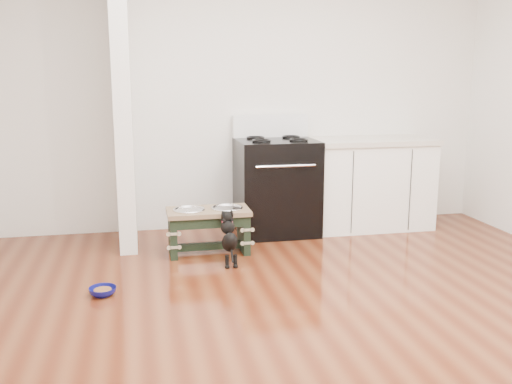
% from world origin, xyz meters
% --- Properties ---
extents(ground, '(5.00, 5.00, 0.00)m').
position_xyz_m(ground, '(0.00, 0.00, 0.00)').
color(ground, '#4C1D0D').
rests_on(ground, ground).
extents(room_shell, '(5.00, 5.00, 5.00)m').
position_xyz_m(room_shell, '(0.00, 0.00, 1.62)').
color(room_shell, silver).
rests_on(room_shell, ground).
extents(partition_wall, '(0.15, 0.80, 2.70)m').
position_xyz_m(partition_wall, '(-1.18, 2.10, 1.35)').
color(partition_wall, silver).
rests_on(partition_wall, ground).
extents(oven_range, '(0.76, 0.69, 1.14)m').
position_xyz_m(oven_range, '(0.25, 2.16, 0.48)').
color(oven_range, black).
rests_on(oven_range, ground).
extents(cabinet_run, '(1.24, 0.64, 0.91)m').
position_xyz_m(cabinet_run, '(1.23, 2.18, 0.45)').
color(cabinet_run, white).
rests_on(cabinet_run, ground).
extents(dog_feeder, '(0.71, 0.38, 0.41)m').
position_xyz_m(dog_feeder, '(-0.49, 1.63, 0.28)').
color(dog_feeder, black).
rests_on(dog_feeder, ground).
extents(puppy, '(0.12, 0.37, 0.43)m').
position_xyz_m(puppy, '(-0.36, 1.30, 0.24)').
color(puppy, black).
rests_on(puppy, ground).
extents(floor_bowl, '(0.21, 0.21, 0.06)m').
position_xyz_m(floor_bowl, '(-1.35, 0.79, 0.03)').
color(floor_bowl, '#0D0F60').
rests_on(floor_bowl, ground).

